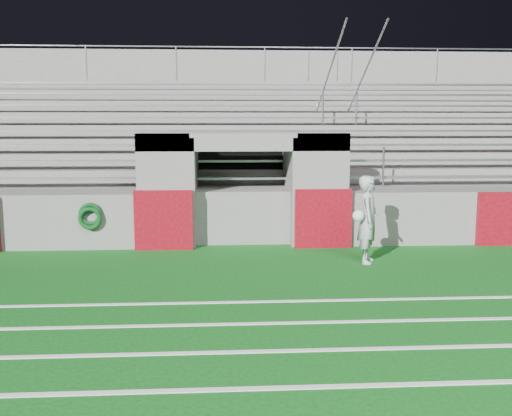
{
  "coord_description": "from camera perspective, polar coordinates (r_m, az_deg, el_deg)",
  "views": [
    {
      "loc": [
        -0.5,
        -9.72,
        2.8
      ],
      "look_at": [
        0.2,
        1.8,
        1.1
      ],
      "focal_mm": 40.0,
      "sensor_mm": 36.0,
      "label": 1
    }
  ],
  "objects": [
    {
      "name": "ground",
      "position": [
        10.13,
        -0.52,
        -7.67
      ],
      "size": [
        90.0,
        90.0,
        0.0
      ],
      "primitive_type": "plane",
      "color": "#0D5014",
      "rests_on": "ground"
    },
    {
      "name": "stadium_structure",
      "position": [
        17.75,
        -1.85,
        4.15
      ],
      "size": [
        26.0,
        8.48,
        5.42
      ],
      "color": "slate",
      "rests_on": "ground"
    },
    {
      "name": "goalkeeper_with_ball",
      "position": [
        11.75,
        11.15,
        -1.12
      ],
      "size": [
        0.66,
        0.75,
        1.78
      ],
      "color": "#A4A8AD",
      "rests_on": "ground"
    },
    {
      "name": "hose_coil",
      "position": [
        13.13,
        -16.26,
        -0.8
      ],
      "size": [
        0.52,
        0.15,
        0.61
      ],
      "color": "#0C3D18",
      "rests_on": "ground"
    }
  ]
}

